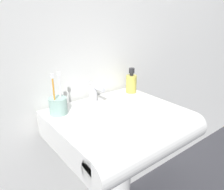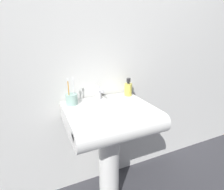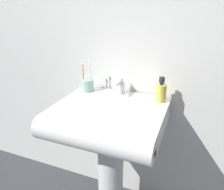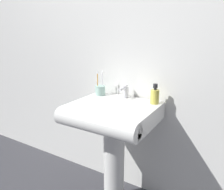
% 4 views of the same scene
% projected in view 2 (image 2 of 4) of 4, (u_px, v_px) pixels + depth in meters
% --- Properties ---
extents(wall_back, '(5.00, 0.05, 2.40)m').
position_uv_depth(wall_back, '(94.00, 48.00, 1.33)').
color(wall_back, silver).
rests_on(wall_back, ground).
extents(sink_pedestal, '(0.16, 0.16, 0.70)m').
position_uv_depth(sink_pedestal, '(109.00, 163.00, 1.36)').
color(sink_pedestal, white).
rests_on(sink_pedestal, ground).
extents(sink_basin, '(0.59, 0.54, 0.12)m').
position_uv_depth(sink_basin, '(111.00, 118.00, 1.18)').
color(sink_basin, white).
rests_on(sink_basin, sink_pedestal).
extents(faucet, '(0.05, 0.12, 0.10)m').
position_uv_depth(faucet, '(99.00, 93.00, 1.34)').
color(faucet, silver).
rests_on(faucet, sink_basin).
extents(toothbrush_cup, '(0.08, 0.08, 0.20)m').
position_uv_depth(toothbrush_cup, '(72.00, 99.00, 1.24)').
color(toothbrush_cup, '#99BFB2').
rests_on(toothbrush_cup, sink_basin).
extents(soap_bottle, '(0.06, 0.06, 0.14)m').
position_uv_depth(soap_bottle, '(128.00, 89.00, 1.42)').
color(soap_bottle, gold).
rests_on(soap_bottle, sink_basin).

